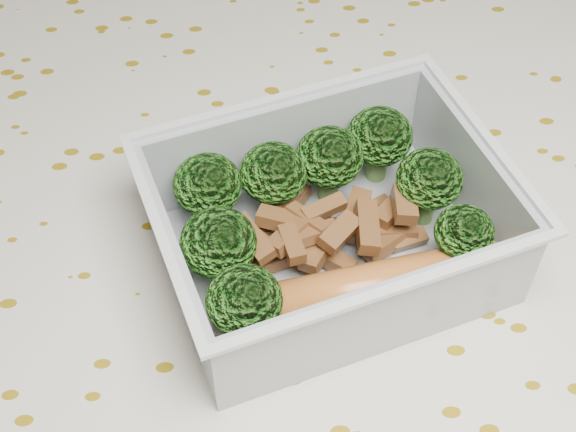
{
  "coord_description": "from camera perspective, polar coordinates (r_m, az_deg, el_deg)",
  "views": [
    {
      "loc": [
        -0.03,
        -0.29,
        1.13
      ],
      "look_at": [
        -0.0,
        -0.0,
        0.78
      ],
      "focal_mm": 50.0,
      "sensor_mm": 36.0,
      "label": 1
    }
  ],
  "objects": [
    {
      "name": "tablecloth",
      "position": [
        0.5,
        0.43,
        -4.24
      ],
      "size": [
        1.46,
        0.96,
        0.19
      ],
      "color": "silver",
      "rests_on": "dining_table"
    },
    {
      "name": "meat_pile",
      "position": [
        0.45,
        2.53,
        -1.14
      ],
      "size": [
        0.11,
        0.09,
        0.03
      ],
      "color": "brown",
      "rests_on": "lunch_container"
    },
    {
      "name": "dining_table",
      "position": [
        0.54,
        0.4,
        -7.32
      ],
      "size": [
        1.4,
        0.9,
        0.75
      ],
      "color": "brown",
      "rests_on": "ground"
    },
    {
      "name": "broccoli_florets",
      "position": [
        0.44,
        1.54,
        1.21
      ],
      "size": [
        0.17,
        0.15,
        0.05
      ],
      "color": "#608C3F",
      "rests_on": "lunch_container"
    },
    {
      "name": "lunch_container",
      "position": [
        0.44,
        2.94,
        -1.27
      ],
      "size": [
        0.22,
        0.2,
        0.07
      ],
      "color": "silver",
      "rests_on": "tablecloth"
    },
    {
      "name": "sausage",
      "position": [
        0.42,
        5.62,
        -5.1
      ],
      "size": [
        0.16,
        0.05,
        0.03
      ],
      "color": "#B96528",
      "rests_on": "lunch_container"
    }
  ]
}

